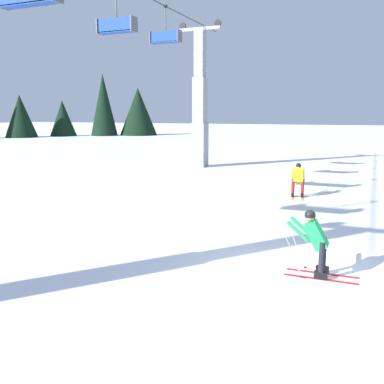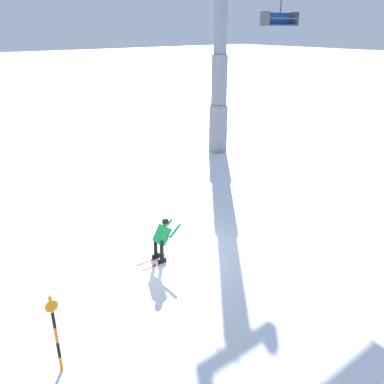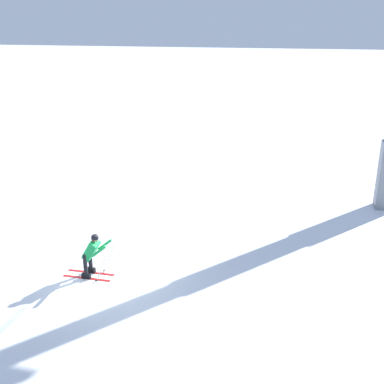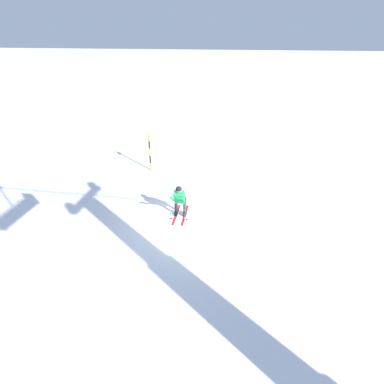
# 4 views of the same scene
# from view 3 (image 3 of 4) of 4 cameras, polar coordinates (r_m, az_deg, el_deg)

# --- Properties ---
(ground_plane) EXTENTS (260.00, 260.00, 0.00)m
(ground_plane) POSITION_cam_3_polar(r_m,az_deg,el_deg) (15.55, -10.25, -9.61)
(ground_plane) COLOR white
(skier_carving_main) EXTENTS (0.71, 1.60, 1.61)m
(skier_carving_main) POSITION_cam_3_polar(r_m,az_deg,el_deg) (15.04, -12.06, -7.15)
(skier_carving_main) COLOR red
(skier_carving_main) RESTS_ON ground_plane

